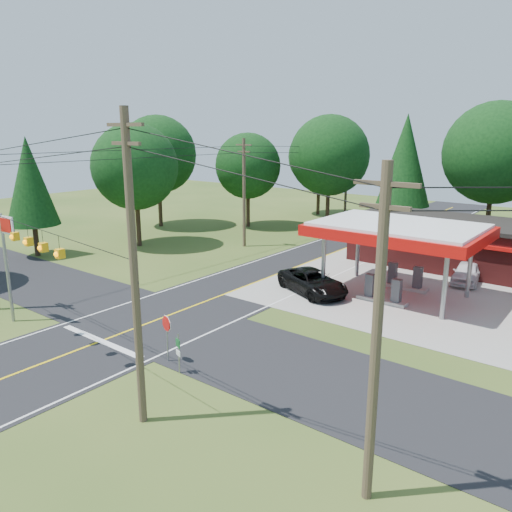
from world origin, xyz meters
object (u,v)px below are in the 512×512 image
Objects in this scene: gas_canopy at (398,233)px; octagonal_stop_sign at (167,327)px; suv_car at (313,282)px; big_stop_sign at (4,243)px; sedan_car at (467,273)px.

octagonal_stop_sign is at bearing -105.70° from gas_canopy.
gas_canopy is 6.43m from suv_car.
gas_canopy reaches higher than octagonal_stop_sign.
big_stop_sign is at bearing -169.63° from octagonal_stop_sign.
big_stop_sign is (-18.41, -23.93, 3.87)m from sedan_car.
octagonal_stop_sign is at bearing 10.37° from big_stop_sign.
big_stop_sign reaches higher than sedan_car.
big_stop_sign is (-15.41, -18.01, 0.35)m from gas_canopy.
octagonal_stop_sign is at bearing -155.79° from suv_car.
big_stop_sign is at bearing -135.25° from sedan_car.
suv_car is 11.65m from sedan_car.
sedan_car is 30.44m from big_stop_sign.
octagonal_stop_sign reaches higher than suv_car.
gas_canopy is 4.54× the size of octagonal_stop_sign.
suv_car is 18.95m from big_stop_sign.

